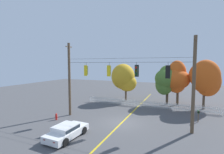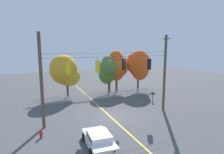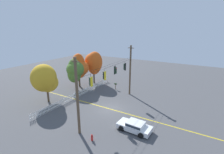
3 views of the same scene
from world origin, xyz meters
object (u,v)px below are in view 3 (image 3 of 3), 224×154
(traffic_signal_westbound_side, at_px, (104,76))
(traffic_signal_northbound_secondary, at_px, (115,70))
(traffic_signal_northbound_primary, at_px, (125,67))
(autumn_oak_far_east, at_px, (79,67))
(roadside_mailbox, at_px, (116,84))
(autumn_maple_mid, at_px, (75,71))
(autumn_maple_near_fence, at_px, (45,79))
(autumn_maple_far_west, at_px, (94,63))
(traffic_signal_southbound_primary, at_px, (91,81))
(parked_car, at_px, (135,126))
(fire_hydrant, at_px, (92,138))

(traffic_signal_westbound_side, distance_m, traffic_signal_northbound_secondary, 3.01)
(traffic_signal_northbound_primary, distance_m, autumn_oak_far_east, 10.42)
(traffic_signal_westbound_side, height_order, roadside_mailbox, traffic_signal_westbound_side)
(autumn_oak_far_east, distance_m, roadside_mailbox, 7.96)
(autumn_maple_mid, distance_m, autumn_oak_far_east, 1.57)
(autumn_maple_near_fence, relative_size, autumn_maple_mid, 1.04)
(autumn_maple_far_west, bearing_deg, autumn_maple_near_fence, 177.33)
(traffic_signal_westbound_side, bearing_deg, autumn_maple_near_fence, 99.44)
(autumn_oak_far_east, distance_m, autumn_maple_far_west, 3.80)
(autumn_maple_far_west, bearing_deg, roadside_mailbox, -101.36)
(traffic_signal_southbound_primary, distance_m, autumn_oak_far_east, 14.07)
(autumn_maple_far_west, distance_m, parked_car, 19.26)
(fire_hydrant, bearing_deg, traffic_signal_westbound_side, 19.83)
(autumn_maple_far_west, distance_m, roadside_mailbox, 7.01)
(traffic_signal_southbound_primary, bearing_deg, fire_hydrant, -143.42)
(autumn_maple_mid, relative_size, autumn_oak_far_east, 0.89)
(autumn_oak_far_east, height_order, roadside_mailbox, autumn_oak_far_east)
(parked_car, xyz_separation_m, roadside_mailbox, (10.70, 8.60, 0.47))
(autumn_maple_near_fence, bearing_deg, fire_hydrant, -108.42)
(traffic_signal_southbound_primary, bearing_deg, roadside_mailbox, 15.74)
(traffic_signal_northbound_secondary, height_order, traffic_signal_northbound_primary, same)
(roadside_mailbox, bearing_deg, autumn_oak_far_east, 109.60)
(traffic_signal_northbound_secondary, xyz_separation_m, autumn_oak_far_east, (3.57, 10.28, -1.50))
(traffic_signal_westbound_side, bearing_deg, parked_car, -107.61)
(parked_car, bearing_deg, roadside_mailbox, 38.78)
(traffic_signal_westbound_side, distance_m, roadside_mailbox, 10.64)
(traffic_signal_westbound_side, relative_size, parked_car, 0.37)
(autumn_maple_near_fence, height_order, autumn_maple_far_west, autumn_maple_far_west)
(traffic_signal_northbound_secondary, relative_size, parked_car, 0.36)
(autumn_oak_far_east, bearing_deg, traffic_signal_westbound_side, -122.55)
(traffic_signal_westbound_side, bearing_deg, traffic_signal_northbound_secondary, 0.37)
(autumn_maple_mid, xyz_separation_m, roadside_mailbox, (3.98, -6.67, -2.73))
(autumn_maple_mid, relative_size, parked_car, 1.50)
(fire_hydrant, bearing_deg, autumn_oak_far_east, 45.26)
(traffic_signal_northbound_primary, bearing_deg, autumn_maple_near_fence, 127.70)
(traffic_signal_southbound_primary, distance_m, parked_car, 7.31)
(autumn_maple_far_west, bearing_deg, autumn_oak_far_east, 166.30)
(traffic_signal_northbound_primary, bearing_deg, roadside_mailbox, 48.30)
(traffic_signal_northbound_primary, bearing_deg, autumn_maple_far_west, 65.86)
(traffic_signal_southbound_primary, relative_size, autumn_maple_near_fence, 0.24)
(traffic_signal_westbound_side, relative_size, autumn_maple_mid, 0.25)
(traffic_signal_northbound_secondary, height_order, fire_hydrant, traffic_signal_northbound_secondary)
(traffic_signal_northbound_primary, distance_m, fire_hydrant, 12.96)
(roadside_mailbox, bearing_deg, traffic_signal_southbound_primary, -164.26)
(traffic_signal_southbound_primary, distance_m, fire_hydrant, 6.21)
(autumn_maple_far_west, bearing_deg, traffic_signal_northbound_secondary, -127.68)
(roadside_mailbox, bearing_deg, autumn_maple_near_fence, 148.36)
(autumn_maple_mid, bearing_deg, traffic_signal_westbound_side, -116.77)
(traffic_signal_northbound_primary, height_order, fire_hydrant, traffic_signal_northbound_primary)
(autumn_maple_mid, distance_m, autumn_maple_far_west, 5.27)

